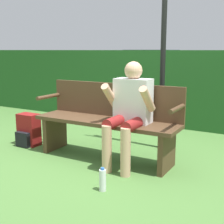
# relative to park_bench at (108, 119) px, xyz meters

# --- Properties ---
(ground_plane) EXTENTS (40.00, 40.00, 0.00)m
(ground_plane) POSITION_rel_park_bench_xyz_m (0.00, -0.07, -0.49)
(ground_plane) COLOR #4C7A38
(hedge_back) EXTENTS (12.00, 0.54, 1.33)m
(hedge_back) POSITION_rel_park_bench_xyz_m (0.00, 2.12, 0.18)
(hedge_back) COLOR #235623
(hedge_back) RESTS_ON ground
(park_bench) EXTENTS (1.83, 0.48, 0.92)m
(park_bench) POSITION_rel_park_bench_xyz_m (0.00, 0.00, 0.00)
(park_bench) COLOR #513823
(park_bench) RESTS_ON ground
(person_seated) EXTENTS (0.56, 0.57, 1.20)m
(person_seated) POSITION_rel_park_bench_xyz_m (0.35, -0.12, 0.20)
(person_seated) COLOR silver
(person_seated) RESTS_ON ground
(backpack) EXTENTS (0.30, 0.26, 0.45)m
(backpack) POSITION_rel_park_bench_xyz_m (-1.24, -0.12, -0.27)
(backpack) COLOR maroon
(backpack) RESTS_ON ground
(water_bottle) EXTENTS (0.07, 0.07, 0.23)m
(water_bottle) POSITION_rel_park_bench_xyz_m (0.44, -0.85, -0.38)
(water_bottle) COLOR white
(water_bottle) RESTS_ON ground
(signpost) EXTENTS (0.40, 0.09, 2.89)m
(signpost) POSITION_rel_park_bench_xyz_m (0.43, 0.69, 1.15)
(signpost) COLOR black
(signpost) RESTS_ON ground
(parked_car) EXTENTS (4.23, 2.04, 1.34)m
(parked_car) POSITION_rel_park_bench_xyz_m (-3.36, 9.49, 0.15)
(parked_car) COLOR #2D4784
(parked_car) RESTS_ON ground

